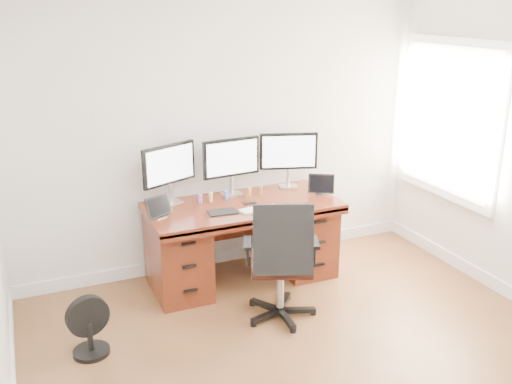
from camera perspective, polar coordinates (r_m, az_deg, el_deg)
name	(u,v)px	position (r m, az deg, el deg)	size (l,w,h in m)	color
back_wall	(224,127)	(5.29, -3.22, 6.49)	(4.00, 0.10, 2.70)	white
desk	(242,238)	(5.21, -1.44, -4.66)	(1.70, 0.80, 0.75)	#5A2212
office_chair	(281,281)	(4.59, 2.51, -8.85)	(0.72, 0.72, 1.04)	black
floor_fan	(89,327)	(4.39, -16.36, -12.84)	(0.32, 0.27, 0.46)	black
monitor_left	(169,166)	(5.02, -8.67, 2.54)	(0.52, 0.25, 0.53)	silver
monitor_center	(231,160)	(5.19, -2.48, 3.26)	(0.55, 0.16, 0.53)	silver
monitor_right	(289,153)	(5.41, 3.27, 3.90)	(0.54, 0.20, 0.53)	silver
tablet_left	(159,208)	(4.76, -9.69, -1.58)	(0.24, 0.17, 0.19)	silver
tablet_right	(322,185)	(5.30, 6.59, 0.66)	(0.24, 0.18, 0.19)	silver
keyboard	(255,209)	(4.89, -0.05, -1.75)	(0.28, 0.12, 0.01)	white
trackpad	(271,207)	(4.95, 1.55, -1.53)	(0.12, 0.12, 0.01)	silver
drawing_tablet	(223,212)	(4.84, -3.36, -2.01)	(0.24, 0.15, 0.01)	black
phone	(249,203)	(5.05, -0.67, -1.08)	(0.11, 0.06, 0.01)	black
figurine_purple	(200,198)	(5.06, -5.61, -0.58)	(0.04, 0.04, 0.10)	#A35CCD
figurine_yellow	(211,196)	(5.09, -4.52, -0.43)	(0.04, 0.04, 0.10)	#E2B15C
figurine_blue	(226,194)	(5.13, -3.00, -0.23)	(0.04, 0.04, 0.10)	#6374E6
figurine_orange	(249,191)	(5.21, -0.67, 0.09)	(0.04, 0.04, 0.10)	#FE9740
figurine_brown	(261,190)	(5.25, 0.48, 0.24)	(0.04, 0.04, 0.10)	olive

